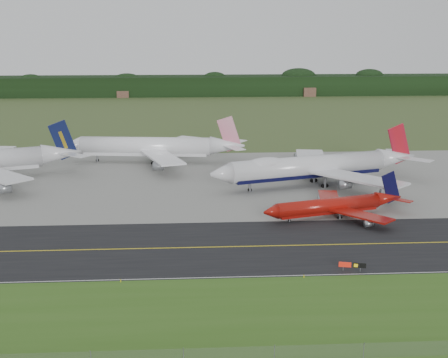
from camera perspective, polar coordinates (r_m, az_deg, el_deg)
ground at (r=130.41m, az=4.30°, el=-5.51°), size 600.00×600.00×0.00m
grass_verge at (r=98.50m, az=7.08°, el=-12.26°), size 400.00×30.00×0.01m
taxiway at (r=126.67m, az=4.55°, el=-6.11°), size 400.00×32.00×0.02m
apron at (r=178.97m, az=2.13°, el=-0.09°), size 400.00×78.00×0.01m
taxiway_centreline at (r=126.67m, az=4.55°, el=-6.10°), size 400.00×0.40×0.00m
taxiway_edge_line at (r=112.39m, az=5.64°, el=-8.79°), size 400.00×0.25×0.00m
perimeter_fence at (r=86.72m, az=8.70°, el=-15.36°), size 320.00×0.10×320.00m
horizon_treeline at (r=397.75m, az=-0.99°, el=8.45°), size 700.00×25.00×12.00m
jet_ba_747 at (r=173.56m, az=8.36°, el=1.16°), size 62.03×50.19×15.91m
jet_red_737 at (r=146.52m, az=10.17°, el=-2.40°), size 35.29×28.11×9.70m
jet_star_tail at (r=201.82m, az=-6.33°, el=2.93°), size 58.36×48.52×15.39m
taxiway_sign at (r=115.84m, az=11.65°, el=-7.72°), size 4.77×1.28×1.62m
edge_marker_left at (r=110.70m, az=-9.43°, el=-9.16°), size 0.16×0.16×0.50m
edge_marker_center at (r=111.92m, az=7.32°, el=-8.82°), size 0.16×0.16×0.50m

